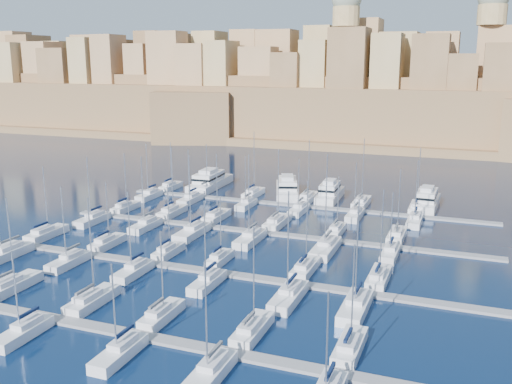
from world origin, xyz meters
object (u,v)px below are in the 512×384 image
at_px(sailboat_2, 92,300).
at_px(sailboat_4, 252,329).
at_px(motor_yacht_b, 287,188).
at_px(motor_yacht_a, 210,181).
at_px(motor_yacht_c, 330,193).
at_px(motor_yacht_d, 427,200).

distance_m(sailboat_2, sailboat_4, 23.18).
xyz_separation_m(sailboat_2, motor_yacht_b, (4.90, 70.25, 0.97)).
xyz_separation_m(sailboat_4, motor_yacht_b, (-18.27, 70.51, 0.99)).
xyz_separation_m(motor_yacht_a, motor_yacht_b, (21.09, -0.66, 0.00)).
xyz_separation_m(motor_yacht_b, motor_yacht_c, (10.90, -1.24, -0.00)).
height_order(sailboat_2, motor_yacht_d, sailboat_2).
height_order(motor_yacht_c, motor_yacht_d, same).
bearing_deg(motor_yacht_d, sailboat_4, -101.78).
bearing_deg(motor_yacht_c, sailboat_4, -83.92).
distance_m(sailboat_4, motor_yacht_d, 71.06).
height_order(motor_yacht_a, motor_yacht_c, same).
distance_m(motor_yacht_b, motor_yacht_d, 32.79).
bearing_deg(sailboat_4, motor_yacht_b, 104.53).
relative_size(sailboat_2, motor_yacht_c, 1.01).
relative_size(motor_yacht_a, motor_yacht_b, 1.05).
distance_m(sailboat_2, motor_yacht_a, 72.73).
bearing_deg(motor_yacht_a, sailboat_4, -61.05).
distance_m(motor_yacht_a, motor_yacht_c, 32.04).
bearing_deg(motor_yacht_b, motor_yacht_c, -6.48).
height_order(sailboat_4, motor_yacht_a, sailboat_4).
height_order(motor_yacht_a, motor_yacht_b, same).
relative_size(motor_yacht_b, motor_yacht_d, 1.17).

